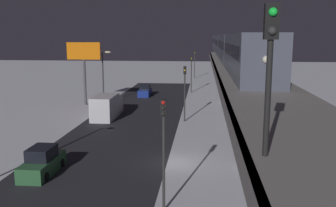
% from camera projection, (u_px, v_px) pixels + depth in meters
% --- Properties ---
extents(ground_plane, '(240.00, 240.00, 0.00)m').
position_uv_depth(ground_plane, '(174.00, 163.00, 29.09)').
color(ground_plane, white).
extents(avenue_asphalt, '(11.00, 99.36, 0.01)m').
position_uv_depth(avenue_asphalt, '(98.00, 160.00, 29.65)').
color(avenue_asphalt, '#28282D').
rests_on(avenue_asphalt, ground_plane).
extents(elevated_railway, '(5.00, 99.36, 6.56)m').
position_uv_depth(elevated_railway, '(251.00, 93.00, 27.55)').
color(elevated_railway, gray).
rests_on(elevated_railway, ground_plane).
extents(subway_train, '(2.94, 74.07, 3.40)m').
position_uv_depth(subway_train, '(227.00, 45.00, 57.63)').
color(subway_train, '#4C5160').
rests_on(subway_train, elevated_railway).
extents(rail_signal, '(0.36, 0.41, 4.00)m').
position_uv_depth(rail_signal, '(270.00, 54.00, 9.58)').
color(rail_signal, black).
rests_on(rail_signal, elevated_railway).
extents(sedan_green, '(1.91, 4.63, 1.97)m').
position_uv_depth(sedan_green, '(42.00, 163.00, 26.73)').
color(sedan_green, '#2D6038').
rests_on(sedan_green, ground_plane).
extents(sedan_blue, '(1.80, 4.21, 1.97)m').
position_uv_depth(sedan_blue, '(145.00, 91.00, 61.66)').
color(sedan_blue, navy).
rests_on(sedan_blue, ground_plane).
extents(box_truck, '(2.40, 7.40, 2.80)m').
position_uv_depth(box_truck, '(107.00, 106.00, 45.32)').
color(box_truck, silver).
rests_on(box_truck, ground_plane).
extents(traffic_light_near, '(0.32, 0.44, 6.40)m').
position_uv_depth(traffic_light_near, '(164.00, 139.00, 20.38)').
color(traffic_light_near, '#2D2D2D').
rests_on(traffic_light_near, ground_plane).
extents(traffic_light_mid, '(0.32, 0.44, 6.40)m').
position_uv_depth(traffic_light_mid, '(185.00, 86.00, 42.54)').
color(traffic_light_mid, '#2D2D2D').
rests_on(traffic_light_mid, ground_plane).
extents(traffic_light_far, '(0.32, 0.44, 6.40)m').
position_uv_depth(traffic_light_far, '(191.00, 69.00, 64.71)').
color(traffic_light_far, '#2D2D2D').
rests_on(traffic_light_far, ground_plane).
extents(traffic_light_distant, '(0.32, 0.44, 6.40)m').
position_uv_depth(traffic_light_distant, '(195.00, 60.00, 86.88)').
color(traffic_light_distant, '#2D2D2D').
rests_on(traffic_light_distant, ground_plane).
extents(commercial_billboard, '(4.80, 0.36, 8.90)m').
position_uv_depth(commercial_billboard, '(84.00, 57.00, 52.69)').
color(commercial_billboard, '#4C4C51').
rests_on(commercial_billboard, ground_plane).
extents(street_lamp_far, '(1.35, 0.44, 7.65)m').
position_uv_depth(street_lamp_far, '(104.00, 71.00, 53.85)').
color(street_lamp_far, '#38383D').
rests_on(street_lamp_far, ground_plane).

